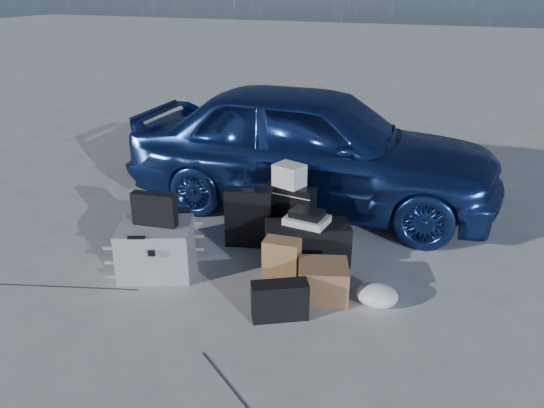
# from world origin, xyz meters

# --- Properties ---
(ground) EXTENTS (60.00, 60.00, 0.00)m
(ground) POSITION_xyz_m (0.00, 0.00, 0.00)
(ground) COLOR #B7B8B3
(ground) RESTS_ON ground
(car) EXTENTS (4.15, 1.86, 1.39)m
(car) POSITION_xyz_m (0.08, 2.10, 0.69)
(car) COLOR #244090
(car) RESTS_ON ground
(pelican_case) EXTENTS (0.76, 0.70, 0.45)m
(pelican_case) POSITION_xyz_m (-0.68, 0.11, 0.22)
(pelican_case) COLOR #939598
(pelican_case) RESTS_ON ground
(laptop_bag) EXTENTS (0.40, 0.15, 0.29)m
(laptop_bag) POSITION_xyz_m (-0.68, 0.12, 0.59)
(laptop_bag) COLOR black
(laptop_bag) RESTS_ON pelican_case
(briefcase) EXTENTS (0.50, 0.23, 0.38)m
(briefcase) POSITION_xyz_m (-0.90, 0.59, 0.19)
(briefcase) COLOR black
(briefcase) RESTS_ON ground
(suitcase_left) EXTENTS (0.47, 0.27, 0.58)m
(suitcase_left) POSITION_xyz_m (-0.15, 0.89, 0.29)
(suitcase_left) COLOR black
(suitcase_left) RESTS_ON ground
(suitcase_right) EXTENTS (0.50, 0.23, 0.58)m
(suitcase_right) POSITION_xyz_m (0.19, 1.12, 0.29)
(suitcase_right) COLOR black
(suitcase_right) RESTS_ON ground
(white_carton) EXTENTS (0.32, 0.28, 0.21)m
(white_carton) POSITION_xyz_m (0.18, 1.11, 0.69)
(white_carton) COLOR silver
(white_carton) RESTS_ON suitcase_right
(duffel_bag) EXTENTS (0.82, 0.62, 0.38)m
(duffel_bag) POSITION_xyz_m (0.49, 0.78, 0.19)
(duffel_bag) COLOR black
(duffel_bag) RESTS_ON ground
(flat_box_white) EXTENTS (0.39, 0.31, 0.06)m
(flat_box_white) POSITION_xyz_m (0.48, 0.79, 0.41)
(flat_box_white) COLOR silver
(flat_box_white) RESTS_ON duffel_bag
(flat_box_black) EXTENTS (0.30, 0.23, 0.06)m
(flat_box_black) POSITION_xyz_m (0.48, 0.80, 0.47)
(flat_box_black) COLOR black
(flat_box_black) RESTS_ON flat_box_white
(kraft_bag) EXTENTS (0.32, 0.21, 0.40)m
(kraft_bag) POSITION_xyz_m (0.41, 0.35, 0.20)
(kraft_bag) COLOR #9B6743
(kraft_bag) RESTS_ON ground
(cardboard_box) EXTENTS (0.49, 0.46, 0.30)m
(cardboard_box) POSITION_xyz_m (0.80, 0.26, 0.15)
(cardboard_box) COLOR brown
(cardboard_box) RESTS_ON ground
(plastic_bag) EXTENTS (0.34, 0.29, 0.18)m
(plastic_bag) POSITION_xyz_m (1.24, 0.31, 0.09)
(plastic_bag) COLOR white
(plastic_bag) RESTS_ON ground
(messenger_bag) EXTENTS (0.45, 0.36, 0.30)m
(messenger_bag) POSITION_xyz_m (0.58, -0.14, 0.15)
(messenger_bag) COLOR black
(messenger_bag) RESTS_ON ground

